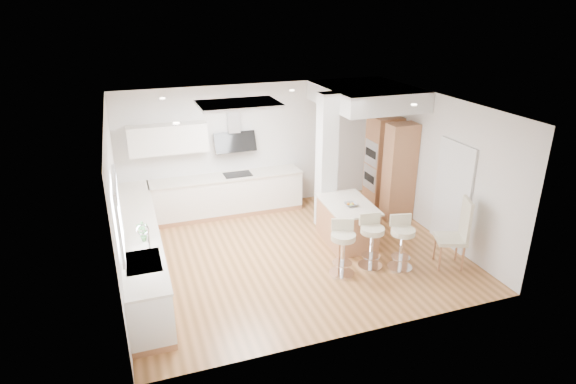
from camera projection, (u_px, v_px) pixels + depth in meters
name	position (u px, v px, depth m)	size (l,w,h in m)	color
ground	(293.00, 254.00, 9.06)	(6.00, 6.00, 0.00)	#AF7340
ceiling	(293.00, 254.00, 9.06)	(6.00, 5.00, 0.02)	silver
wall_back	(255.00, 147.00, 10.73)	(6.00, 0.04, 2.80)	silver
wall_left	(116.00, 207.00, 7.62)	(0.04, 5.00, 2.80)	silver
wall_right	(437.00, 166.00, 9.46)	(0.04, 5.00, 2.80)	silver
skylight	(239.00, 104.00, 8.31)	(4.10, 2.10, 0.06)	silver
window_left	(118.00, 211.00, 6.74)	(0.06, 1.28, 1.07)	white
doorway_right	(452.00, 196.00, 9.08)	(0.05, 1.00, 2.10)	#413C33
counter_left	(141.00, 250.00, 8.26)	(0.63, 4.50, 1.35)	#B2764C
counter_back	(219.00, 185.00, 10.47)	(3.62, 0.63, 2.50)	#B2764C
pillar	(326.00, 162.00, 9.70)	(0.35, 0.35, 2.80)	silver
soffit	(366.00, 96.00, 9.97)	(1.78, 2.20, 0.40)	silver
oven_column	(389.00, 166.00, 10.57)	(0.63, 1.21, 2.10)	#B2764C
peninsula	(347.00, 222.00, 9.38)	(0.97, 1.40, 0.88)	#B2764C
bar_stool_a	(343.00, 245.00, 8.21)	(0.56, 0.56, 0.99)	silver
bar_stool_b	(371.00, 238.00, 8.45)	(0.49, 0.49, 0.98)	silver
bar_stool_c	(402.00, 240.00, 8.40)	(0.52, 0.52, 0.98)	silver
dining_chair	(458.00, 231.00, 8.42)	(0.65, 0.65, 1.28)	beige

